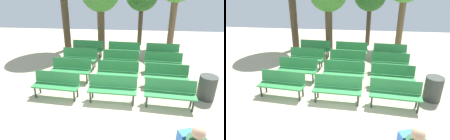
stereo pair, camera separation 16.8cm
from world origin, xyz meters
TOP-DOWN VIEW (x-y plane):
  - ground_plane at (0.00, 0.00)m, footprint 24.00×24.00m
  - bench_r0_c0 at (-1.80, 1.71)m, footprint 1.64×0.62m
  - bench_r0_c1 at (0.13, 1.60)m, footprint 1.62×0.55m
  - bench_r0_c2 at (1.96, 1.48)m, footprint 1.64×0.62m
  - bench_r1_c0 at (-1.65, 3.00)m, footprint 1.63×0.59m
  - bench_r1_c1 at (0.22, 2.88)m, footprint 1.62×0.57m
  - bench_r1_c2 at (2.05, 2.75)m, footprint 1.63×0.61m
  - bench_r2_c0 at (-1.63, 4.30)m, footprint 1.63×0.61m
  - bench_r2_c1 at (0.26, 4.19)m, footprint 1.63×0.59m
  - bench_r2_c2 at (2.12, 4.07)m, footprint 1.63×0.59m
  - bench_r3_c0 at (-1.53, 5.63)m, footprint 1.63×0.58m
  - bench_r3_c1 at (0.36, 5.51)m, footprint 1.63×0.58m
  - bench_r3_c2 at (2.27, 5.40)m, footprint 1.62×0.57m
  - trash_bin at (3.30, 2.04)m, footprint 0.58×0.58m

SIDE VIEW (x-z plane):
  - ground_plane at x=0.00m, z-range 0.00..0.00m
  - trash_bin at x=3.30m, z-range 0.00..0.83m
  - bench_r0_c0 at x=-1.80m, z-range 0.07..0.94m
  - bench_r0_c1 at x=0.13m, z-range 0.07..0.94m
  - bench_r0_c2 at x=1.96m, z-range 0.07..0.94m
  - bench_r1_c0 at x=-1.65m, z-range 0.07..0.94m
  - bench_r1_c1 at x=0.22m, z-range 0.07..0.94m
  - bench_r1_c2 at x=2.05m, z-range 0.07..0.94m
  - bench_r2_c0 at x=-1.63m, z-range 0.07..0.94m
  - bench_r2_c1 at x=0.26m, z-range 0.07..0.94m
  - bench_r2_c2 at x=2.12m, z-range 0.07..0.94m
  - bench_r3_c0 at x=-1.53m, z-range 0.07..0.94m
  - bench_r3_c1 at x=0.36m, z-range 0.07..0.94m
  - bench_r3_c2 at x=2.27m, z-range 0.07..0.94m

